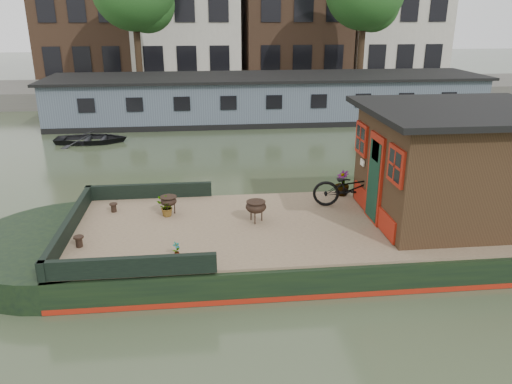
{
  "coord_description": "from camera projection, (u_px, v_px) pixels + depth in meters",
  "views": [
    {
      "loc": [
        -3.16,
        -9.66,
        4.91
      ],
      "look_at": [
        -2.05,
        0.5,
        1.21
      ],
      "focal_mm": 35.0,
      "sensor_mm": 36.0,
      "label": 1
    }
  ],
  "objects": [
    {
      "name": "houseboat_deck",
      "position": [
        352.0,
        222.0,
        10.81
      ],
      "size": [
        11.8,
        3.8,
        0.05
      ],
      "primitive_type": "cube",
      "color": "#867052",
      "rests_on": "houseboat_hull"
    },
    {
      "name": "houseboat_hull",
      "position": [
        291.0,
        239.0,
        10.79
      ],
      "size": [
        14.01,
        4.02,
        0.6
      ],
      "color": "black",
      "rests_on": "ground"
    },
    {
      "name": "potted_plant_c",
      "position": [
        166.0,
        207.0,
        10.97
      ],
      "size": [
        0.42,
        0.37,
        0.43
      ],
      "primitive_type": "imported",
      "rotation": [
        0.0,
        0.0,
        3.24
      ],
      "color": "#AD6D32",
      "rests_on": "houseboat_deck"
    },
    {
      "name": "far_houseboat",
      "position": [
        268.0,
        100.0,
        23.78
      ],
      "size": [
        20.4,
        4.4,
        2.11
      ],
      "color": "#4A5663",
      "rests_on": "ground"
    },
    {
      "name": "ground",
      "position": [
        351.0,
        248.0,
        11.02
      ],
      "size": [
        120.0,
        120.0,
        0.0
      ],
      "primitive_type": "plane",
      "color": "#2B3622",
      "rests_on": "ground"
    },
    {
      "name": "bow_bulwark",
      "position": [
        113.0,
        223.0,
        10.22
      ],
      "size": [
        3.0,
        4.0,
        0.35
      ],
      "color": "black",
      "rests_on": "houseboat_deck"
    },
    {
      "name": "brazier_rear",
      "position": [
        169.0,
        205.0,
        11.09
      ],
      "size": [
        0.45,
        0.45,
        0.42
      ],
      "primitive_type": null,
      "rotation": [
        0.0,
        0.0,
        -0.16
      ],
      "color": "black",
      "rests_on": "houseboat_deck"
    },
    {
      "name": "cabin",
      "position": [
        456.0,
        163.0,
        10.6
      ],
      "size": [
        4.0,
        3.5,
        2.42
      ],
      "color": "black",
      "rests_on": "houseboat_deck"
    },
    {
      "name": "potted_plant_e",
      "position": [
        177.0,
        249.0,
        9.17
      ],
      "size": [
        0.18,
        0.18,
        0.29
      ],
      "primitive_type": "imported",
      "rotation": [
        0.0,
        0.0,
        0.84
      ],
      "color": "#9F332E",
      "rests_on": "houseboat_deck"
    },
    {
      "name": "brazier_front",
      "position": [
        256.0,
        211.0,
        10.68
      ],
      "size": [
        0.55,
        0.55,
        0.47
      ],
      "primitive_type": null,
      "rotation": [
        0.0,
        0.0,
        -0.33
      ],
      "color": "black",
      "rests_on": "houseboat_deck"
    },
    {
      "name": "bollard_port",
      "position": [
        114.0,
        208.0,
        11.25
      ],
      "size": [
        0.18,
        0.18,
        0.2
      ],
      "primitive_type": "cylinder",
      "color": "black",
      "rests_on": "houseboat_deck"
    },
    {
      "name": "dinghy",
      "position": [
        91.0,
        135.0,
        19.8
      ],
      "size": [
        2.84,
        2.06,
        0.58
      ],
      "primitive_type": "imported",
      "rotation": [
        0.0,
        0.0,
        1.55
      ],
      "color": "black",
      "rests_on": "ground"
    },
    {
      "name": "potted_plant_d",
      "position": [
        342.0,
        183.0,
        12.22
      ],
      "size": [
        0.44,
        0.44,
        0.62
      ],
      "primitive_type": "imported",
      "rotation": [
        0.0,
        0.0,
        5.06
      ],
      "color": "brown",
      "rests_on": "houseboat_deck"
    },
    {
      "name": "bicycle",
      "position": [
        352.0,
        188.0,
        11.42
      ],
      "size": [
        1.87,
        1.0,
        0.93
      ],
      "primitive_type": "imported",
      "rotation": [
        0.0,
        0.0,
        1.35
      ],
      "color": "black",
      "rests_on": "houseboat_deck"
    },
    {
      "name": "bollard_stbd",
      "position": [
        79.0,
        242.0,
        9.56
      ],
      "size": [
        0.19,
        0.19,
        0.22
      ],
      "primitive_type": "cylinder",
      "color": "black",
      "rests_on": "houseboat_deck"
    },
    {
      "name": "quay",
      "position": [
        254.0,
        91.0,
        30.03
      ],
      "size": [
        60.0,
        6.0,
        0.9
      ],
      "primitive_type": "cube",
      "color": "#47443F",
      "rests_on": "ground"
    }
  ]
}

